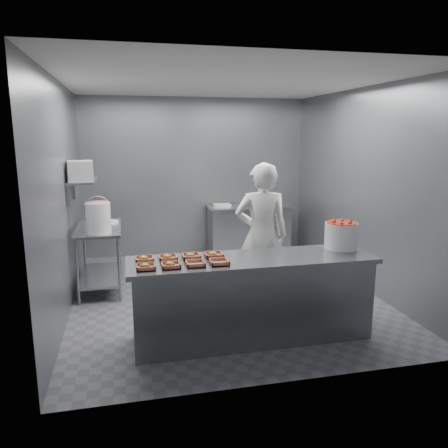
{
  "coord_description": "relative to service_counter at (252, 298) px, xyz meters",
  "views": [
    {
      "loc": [
        -1.27,
        -5.56,
        2.17
      ],
      "look_at": [
        -0.04,
        -0.2,
        1.03
      ],
      "focal_mm": 35.0,
      "sensor_mm": 36.0,
      "label": 1
    }
  ],
  "objects": [
    {
      "name": "tray_1",
      "position": [
        -0.87,
        -0.14,
        0.47
      ],
      "size": [
        0.19,
        0.18,
        0.06
      ],
      "color": "tan",
      "rests_on": "service_counter"
    },
    {
      "name": "tray_0",
      "position": [
        -1.11,
        -0.14,
        0.47
      ],
      "size": [
        0.19,
        0.18,
        0.06
      ],
      "color": "tan",
      "rests_on": "service_counter"
    },
    {
      "name": "service_counter",
      "position": [
        0.0,
        0.0,
        0.0
      ],
      "size": [
        2.6,
        0.7,
        0.9
      ],
      "color": "slate",
      "rests_on": "ground"
    },
    {
      "name": "wall_left",
      "position": [
        -2.0,
        1.35,
        0.95
      ],
      "size": [
        0.04,
        4.5,
        2.8
      ],
      "primitive_type": "cube",
      "color": "slate",
      "rests_on": "ground"
    },
    {
      "name": "wall_right",
      "position": [
        2.0,
        1.35,
        0.95
      ],
      "size": [
        0.04,
        4.5,
        2.8
      ],
      "primitive_type": "cube",
      "color": "slate",
      "rests_on": "ground"
    },
    {
      "name": "strawberry_tub",
      "position": [
        1.08,
        0.15,
        0.61
      ],
      "size": [
        0.36,
        0.36,
        0.3
      ],
      "color": "white",
      "rests_on": "service_counter"
    },
    {
      "name": "appliance",
      "position": [
        -1.82,
        1.74,
        1.24
      ],
      "size": [
        0.34,
        0.38,
        0.26
      ],
      "primitive_type": "cube",
      "rotation": [
        0.0,
        0.0,
        0.1
      ],
      "color": "gray",
      "rests_on": "wall_shelf"
    },
    {
      "name": "tray_6",
      "position": [
        -0.63,
        0.14,
        0.47
      ],
      "size": [
        0.19,
        0.18,
        0.06
      ],
      "color": "tan",
      "rests_on": "service_counter"
    },
    {
      "name": "wall_shelf",
      "position": [
        -1.82,
        1.95,
        1.1
      ],
      "size": [
        0.35,
        0.9,
        0.03
      ],
      "primitive_type": "cube",
      "color": "slate",
      "rests_on": "wall_left"
    },
    {
      "name": "bucket_lid",
      "position": [
        -1.54,
        2.21,
        0.46
      ],
      "size": [
        0.42,
        0.42,
        0.03
      ],
      "primitive_type": "cylinder",
      "rotation": [
        0.0,
        0.0,
        0.37
      ],
      "color": "white",
      "rests_on": "prep_table"
    },
    {
      "name": "rag",
      "position": [
        -1.62,
        2.33,
        0.46
      ],
      "size": [
        0.17,
        0.16,
        0.02
      ],
      "primitive_type": "cube",
      "rotation": [
        0.0,
        0.0,
        -0.43
      ],
      "color": "#CCB28C",
      "rests_on": "prep_table"
    },
    {
      "name": "tray_4",
      "position": [
        -1.11,
        0.14,
        0.47
      ],
      "size": [
        0.19,
        0.18,
        0.06
      ],
      "color": "tan",
      "rests_on": "service_counter"
    },
    {
      "name": "prep_table",
      "position": [
        -1.65,
        1.95,
        0.14
      ],
      "size": [
        0.6,
        1.2,
        0.9
      ],
      "color": "slate",
      "rests_on": "ground"
    },
    {
      "name": "paper_stack",
      "position": [
        0.4,
        3.25,
        0.47
      ],
      "size": [
        0.32,
        0.25,
        0.05
      ],
      "primitive_type": "cube",
      "rotation": [
        0.0,
        0.0,
        -0.09
      ],
      "color": "silver",
      "rests_on": "back_counter"
    },
    {
      "name": "tray_5",
      "position": [
        -0.87,
        0.14,
        0.47
      ],
      "size": [
        0.19,
        0.18,
        0.06
      ],
      "color": "tan",
      "rests_on": "service_counter"
    },
    {
      "name": "worker",
      "position": [
        0.38,
        0.89,
        0.46
      ],
      "size": [
        0.74,
        0.56,
        1.83
      ],
      "primitive_type": "imported",
      "rotation": [
        0.0,
        0.0,
        2.95
      ],
      "color": "white",
      "rests_on": "ground"
    },
    {
      "name": "floor",
      "position": [
        0.0,
        1.35,
        -0.45
      ],
      "size": [
        4.5,
        4.5,
        0.0
      ],
      "primitive_type": "plane",
      "color": "#4C4C51",
      "rests_on": "ground"
    },
    {
      "name": "wall_back",
      "position": [
        0.0,
        3.6,
        0.95
      ],
      "size": [
        4.0,
        0.04,
        2.8
      ],
      "primitive_type": "cube",
      "color": "slate",
      "rests_on": "ground"
    },
    {
      "name": "glaze_bucket",
      "position": [
        -1.62,
        1.57,
        0.66
      ],
      "size": [
        0.33,
        0.32,
        0.49
      ],
      "color": "white",
      "rests_on": "prep_table"
    },
    {
      "name": "tray_7",
      "position": [
        -0.39,
        0.14,
        0.47
      ],
      "size": [
        0.19,
        0.18,
        0.06
      ],
      "color": "tan",
      "rests_on": "service_counter"
    },
    {
      "name": "tray_3",
      "position": [
        -0.39,
        -0.14,
        0.47
      ],
      "size": [
        0.19,
        0.18,
        0.04
      ],
      "color": "tan",
      "rests_on": "service_counter"
    },
    {
      "name": "ceiling",
      "position": [
        0.0,
        1.35,
        2.35
      ],
      "size": [
        4.5,
        4.5,
        0.0
      ],
      "primitive_type": "plane",
      "rotation": [
        3.14,
        0.0,
        0.0
      ],
      "color": "white",
      "rests_on": "wall_back"
    },
    {
      "name": "tray_2",
      "position": [
        -0.63,
        -0.14,
        0.47
      ],
      "size": [
        0.19,
        0.18,
        0.04
      ],
      "color": "tan",
      "rests_on": "service_counter"
    },
    {
      "name": "back_counter",
      "position": [
        0.9,
        3.25,
        -0.0
      ],
      "size": [
        1.5,
        0.6,
        0.9
      ],
      "color": "slate",
      "rests_on": "ground"
    }
  ]
}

